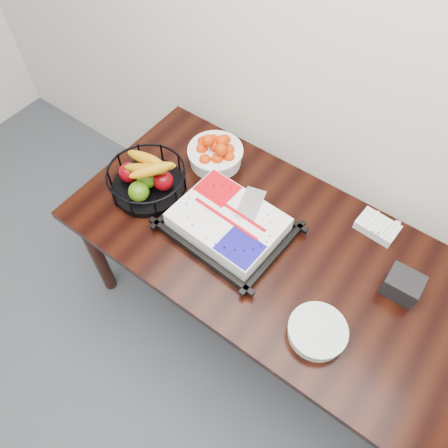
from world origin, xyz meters
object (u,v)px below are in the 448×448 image
Objects in this scene: plate_stack at (317,332)px; cake_tray at (228,224)px; table at (270,255)px; napkin_box at (403,285)px; tangerine_bowl at (215,151)px; fruit_basket at (147,178)px.

cake_tray is at bearing 160.95° from plate_stack.
cake_tray is 2.38× the size of plate_stack.
napkin_box is (0.53, 0.12, 0.13)m from table.
table is at bearing -26.67° from tangerine_bowl.
fruit_basket is at bearing -170.07° from napkin_box.
tangerine_bowl reaches higher than table.
fruit_basket is 1.00m from plate_stack.
tangerine_bowl is at bearing 173.12° from napkin_box.
tangerine_bowl is at bearing 134.76° from cake_tray.
table is 0.57m from tangerine_bowl.
cake_tray reaches higher than napkin_box.
cake_tray is 0.44m from fruit_basket.
cake_tray reaches higher than plate_stack.
table is 0.66m from fruit_basket.
fruit_basket reaches higher than table.
plate_stack is at bearing -29.85° from tangerine_bowl.
table is at bearing -167.19° from napkin_box.
table is 13.27× the size of napkin_box.
cake_tray is 1.98× the size of tangerine_bowl.
table is at bearing 13.71° from cake_tray.
tangerine_bowl is 0.97m from plate_stack.
plate_stack is at bearing -116.43° from napkin_box.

